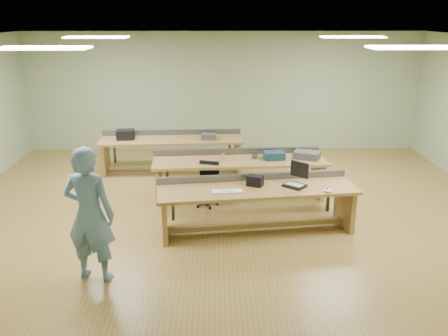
% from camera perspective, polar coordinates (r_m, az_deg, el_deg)
% --- Properties ---
extents(floor, '(10.00, 10.00, 0.00)m').
position_cam_1_polar(floor, '(8.76, 0.34, -4.79)').
color(floor, olive).
rests_on(floor, ground).
extents(ceiling, '(10.00, 10.00, 0.00)m').
position_cam_1_polar(ceiling, '(8.08, 0.38, 15.20)').
color(ceiling, silver).
rests_on(ceiling, wall_back).
extents(wall_back, '(10.00, 0.04, 3.00)m').
position_cam_1_polar(wall_back, '(12.22, -0.11, 9.12)').
color(wall_back, gray).
rests_on(wall_back, floor).
extents(wall_front, '(10.00, 0.04, 3.00)m').
position_cam_1_polar(wall_front, '(4.50, 1.62, -7.01)').
color(wall_front, gray).
rests_on(wall_front, floor).
extents(fluor_panels, '(6.20, 3.50, 0.03)m').
position_cam_1_polar(fluor_panels, '(8.09, 0.38, 14.99)').
color(fluor_panels, white).
rests_on(fluor_panels, ceiling).
extents(workbench_front, '(3.27, 1.23, 0.86)m').
position_cam_1_polar(workbench_front, '(7.71, 3.95, -3.60)').
color(workbench_front, '#9D7542').
rests_on(workbench_front, floor).
extents(workbench_mid, '(3.34, 1.08, 0.86)m').
position_cam_1_polar(workbench_mid, '(9.14, 1.83, -0.03)').
color(workbench_mid, '#9D7542').
rests_on(workbench_mid, floor).
extents(workbench_back, '(3.20, 0.99, 0.86)m').
position_cam_1_polar(workbench_back, '(10.72, -6.31, 2.60)').
color(workbench_back, '#9D7542').
rests_on(workbench_back, floor).
extents(person, '(0.76, 0.58, 1.85)m').
position_cam_1_polar(person, '(6.41, -15.86, -5.43)').
color(person, slate).
rests_on(person, floor).
extents(laptop_base, '(0.42, 0.42, 0.04)m').
position_cam_1_polar(laptop_base, '(7.72, 8.49, -2.11)').
color(laptop_base, black).
rests_on(laptop_base, workbench_front).
extents(laptop_screen, '(0.26, 0.23, 0.26)m').
position_cam_1_polar(laptop_screen, '(7.75, 9.08, -0.18)').
color(laptop_screen, black).
rests_on(laptop_screen, laptop_base).
extents(keyboard, '(0.48, 0.18, 0.03)m').
position_cam_1_polar(keyboard, '(7.40, 0.39, -2.85)').
color(keyboard, silver).
rests_on(keyboard, workbench_front).
extents(trackball_mouse, '(0.17, 0.18, 0.06)m').
position_cam_1_polar(trackball_mouse, '(7.59, 12.40, -2.62)').
color(trackball_mouse, white).
rests_on(trackball_mouse, workbench_front).
extents(camera_bag, '(0.30, 0.25, 0.17)m').
position_cam_1_polar(camera_bag, '(7.68, 3.76, -1.53)').
color(camera_bag, black).
rests_on(camera_bag, workbench_front).
extents(task_chair, '(0.54, 0.54, 0.81)m').
position_cam_1_polar(task_chair, '(8.80, -2.04, -2.63)').
color(task_chair, black).
rests_on(task_chair, floor).
extents(parts_bin_teal, '(0.42, 0.33, 0.14)m').
position_cam_1_polar(parts_bin_teal, '(9.14, 6.05, 1.53)').
color(parts_bin_teal, '#122F3B').
rests_on(parts_bin_teal, workbench_mid).
extents(parts_bin_grey, '(0.57, 0.48, 0.13)m').
position_cam_1_polar(parts_bin_grey, '(9.26, 9.95, 1.57)').
color(parts_bin_grey, '#38383B').
rests_on(parts_bin_grey, workbench_mid).
extents(mug, '(0.16, 0.16, 0.10)m').
position_cam_1_polar(mug, '(9.13, 3.73, 1.45)').
color(mug, '#38383B').
rests_on(mug, workbench_mid).
extents(drinks_can, '(0.10, 0.10, 0.13)m').
position_cam_1_polar(drinks_can, '(8.96, -0.13, 1.28)').
color(drinks_can, silver).
rests_on(drinks_can, workbench_mid).
extents(storage_box_back, '(0.39, 0.29, 0.22)m').
position_cam_1_polar(storage_box_back, '(10.72, -11.77, 3.96)').
color(storage_box_back, black).
rests_on(storage_box_back, workbench_back).
extents(tray_back, '(0.33, 0.26, 0.12)m').
position_cam_1_polar(tray_back, '(10.52, -1.86, 3.80)').
color(tray_back, '#38383B').
rests_on(tray_back, workbench_back).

